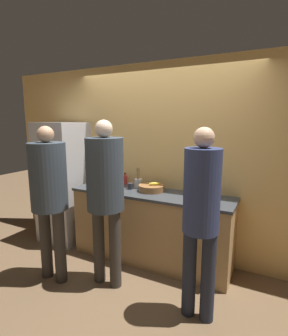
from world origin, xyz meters
TOP-DOWN VIEW (x-y plane):
  - ground_plane at (0.00, 0.00)m, footprint 14.00×14.00m
  - wall_back at (0.00, 0.65)m, footprint 5.20×0.06m
  - counter at (0.00, 0.35)m, footprint 2.12×0.63m
  - refrigerator at (-1.48, 0.31)m, footprint 0.64×0.65m
  - person_left at (-0.83, -0.57)m, footprint 0.40×0.40m
  - person_center at (-0.21, -0.36)m, footprint 0.40×0.40m
  - person_right at (0.85, -0.40)m, footprint 0.32×0.32m
  - fruit_bowl at (-0.02, 0.39)m, footprint 0.34×0.34m
  - utensil_crock at (-0.28, 0.51)m, footprint 0.11×0.11m
  - bottle_red at (-0.53, 0.57)m, footprint 0.06×0.06m
  - cup_black at (-0.32, 0.35)m, footprint 0.07×0.07m
  - cup_blue at (-0.72, 0.25)m, footprint 0.08×0.08m

SIDE VIEW (x-z plane):
  - ground_plane at x=0.00m, z-range 0.00..0.00m
  - counter at x=0.00m, z-range 0.00..0.94m
  - refrigerator at x=-1.48m, z-range 0.00..1.82m
  - cup_black at x=-0.32m, z-range 0.94..1.02m
  - fruit_bowl at x=-0.02m, z-range 0.92..1.04m
  - cup_blue at x=-0.72m, z-range 0.94..1.03m
  - utensil_crock at x=-0.28m, z-range 0.86..1.13m
  - bottle_red at x=-0.53m, z-range 0.92..1.08m
  - person_right at x=0.85m, z-range 0.16..1.95m
  - person_left at x=-0.83m, z-range 0.21..2.00m
  - person_center at x=-0.21m, z-range 0.22..2.07m
  - wall_back at x=0.00m, z-range 0.00..2.60m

